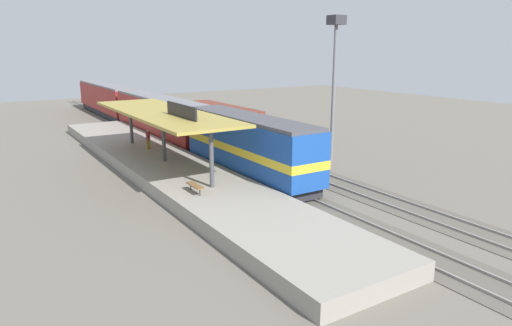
% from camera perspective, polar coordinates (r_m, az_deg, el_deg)
% --- Properties ---
extents(ground_plane, '(120.00, 120.00, 0.00)m').
position_cam_1_polar(ground_plane, '(38.71, -2.06, 0.20)').
color(ground_plane, '#666056').
extents(track_near, '(3.20, 110.00, 0.16)m').
position_cam_1_polar(track_near, '(37.78, -4.68, -0.14)').
color(track_near, '#565249').
rests_on(track_near, ground).
extents(track_far, '(3.20, 110.00, 0.16)m').
position_cam_1_polar(track_far, '(40.03, 1.16, 0.72)').
color(track_far, '#565249').
rests_on(track_far, ground).
extents(platform, '(6.00, 44.00, 0.90)m').
position_cam_1_polar(platform, '(35.86, -11.22, -0.44)').
color(platform, gray).
rests_on(platform, ground).
extents(station_canopy, '(5.20, 18.00, 4.70)m').
position_cam_1_polar(station_canopy, '(35.00, -11.49, 6.01)').
color(station_canopy, '#47474C').
rests_on(station_canopy, platform).
extents(platform_bench, '(0.44, 1.70, 0.50)m').
position_cam_1_polar(platform_bench, '(27.48, -7.57, -2.81)').
color(platform_bench, '#333338').
rests_on(platform_bench, platform).
extents(locomotive, '(2.93, 14.43, 4.44)m').
position_cam_1_polar(locomotive, '(33.16, -0.92, 2.13)').
color(locomotive, '#28282D').
rests_on(locomotive, track_near).
extents(passenger_carriage_front, '(2.90, 20.00, 4.24)m').
position_cam_1_polar(passenger_carriage_front, '(49.24, -11.91, 5.64)').
color(passenger_carriage_front, '#28282D').
rests_on(passenger_carriage_front, track_near).
extents(passenger_carriage_rear, '(2.90, 20.00, 4.24)m').
position_cam_1_polar(passenger_carriage_rear, '(68.99, -18.04, 7.58)').
color(passenger_carriage_rear, '#28282D').
rests_on(passenger_carriage_rear, track_near).
extents(freight_car, '(2.80, 12.00, 3.54)m').
position_cam_1_polar(freight_car, '(46.38, -4.24, 4.97)').
color(freight_car, '#28282D').
rests_on(freight_car, track_far).
extents(light_mast, '(1.10, 1.10, 11.70)m').
position_cam_1_polar(light_mast, '(37.02, 9.76, 12.52)').
color(light_mast, slate).
rests_on(light_mast, ground).
extents(person_waiting, '(0.34, 0.34, 1.71)m').
position_cam_1_polar(person_waiting, '(40.11, -13.25, 3.03)').
color(person_waiting, olive).
rests_on(person_waiting, platform).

